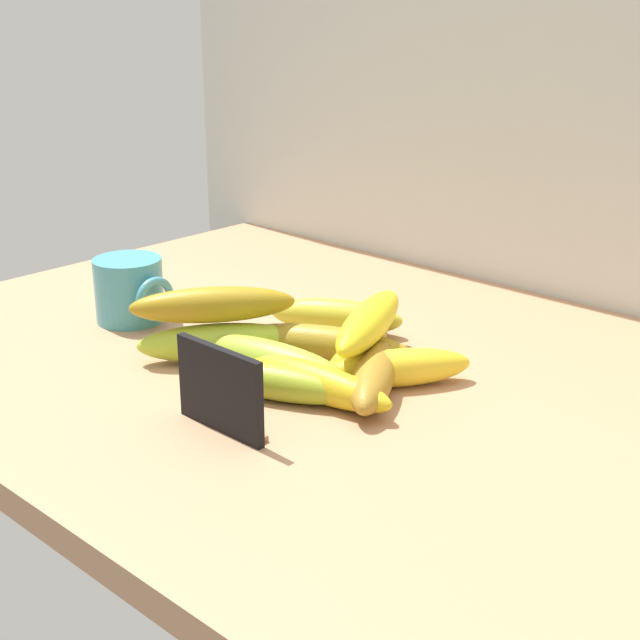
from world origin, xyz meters
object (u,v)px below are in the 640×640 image
Objects in this scene: banana_2 at (270,360)px; banana_10 at (369,322)px; banana_1 at (278,383)px; coffee_mug at (130,290)px; banana_8 at (373,376)px; banana_6 at (314,381)px; banana_3 at (336,316)px; banana_7 at (400,368)px; banana_9 at (213,305)px; banana_4 at (221,343)px; banana_0 at (357,353)px; banana_5 at (323,343)px; chalkboard_sign at (221,393)px.

banana_10 is at bearing 56.88° from banana_2.
banana_1 is 5.25cm from banana_2.
coffee_mug is 0.59× the size of banana_1.
banana_8 is (10.75, 4.23, -0.02)cm from banana_2.
banana_10 is at bearing 95.46° from banana_6.
banana_3 is (21.60, 14.21, -1.90)cm from coffee_mug.
banana_7 is 3.88cm from banana_8.
banana_7 is 0.84× the size of banana_9.
banana_8 is (18.32, 4.39, -0.06)cm from banana_4.
banana_6 and banana_7 have the same top height.
banana_10 reaches higher than banana_4.
banana_4 is 1.14× the size of banana_8.
banana_9 is (17.13, -1.16, 2.39)cm from coffee_mug.
banana_8 is (-0.39, -3.85, 0.12)cm from banana_7.
coffee_mug reaches higher than banana_0.
banana_3 reaches higher than banana_7.
banana_1 is at bearing -121.74° from banana_7.
banana_1 is 0.85× the size of banana_5.
banana_4 is (18.26, -1.10, -1.81)cm from coffee_mug.
banana_5 is at bearing 13.87° from coffee_mug.
banana_0 is at bearing 14.32° from coffee_mug.
banana_0 is 11.02cm from banana_3.
banana_2 and banana_3 have the same top height.
banana_10 reaches higher than banana_5.
banana_2 is (25.83, -0.94, -1.86)cm from coffee_mug.
banana_3 is 0.87× the size of banana_10.
banana_1 is (30.09, -3.99, -2.17)cm from coffee_mug.
banana_5 is (8.27, 7.65, -0.08)cm from banana_4.
chalkboard_sign is at bearing -70.41° from banana_3.
banana_0 is 9.55cm from banana_6.
banana_4 is at bearing 3.10° from banana_9.
banana_2 and banana_8 have the same top height.
coffee_mug reaches higher than banana_2.
banana_9 is at bearing -176.90° from banana_4.
banana_9 is at bearing -146.27° from banana_0.
banana_9 is at bearing -140.66° from banana_5.
banana_5 is 1.06× the size of banana_6.
chalkboard_sign is 0.55× the size of banana_5.
banana_1 is 0.93× the size of banana_9.
banana_6 is (2.64, 2.49, 0.13)cm from banana_1.
banana_0 is 1.02× the size of banana_10.
coffee_mug is at bearing -166.13° from banana_5.
banana_2 reaches higher than banana_7.
coffee_mug is at bearing 177.91° from banana_2.
banana_7 reaches higher than banana_1.
banana_9 is (-13.42, -8.96, 4.68)cm from banana_0.
banana_3 is 18.55cm from banana_8.
banana_1 is at bearing -65.00° from banana_3.
banana_5 is 10.16cm from banana_6.
banana_10 is at bearing 82.00° from banana_1.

